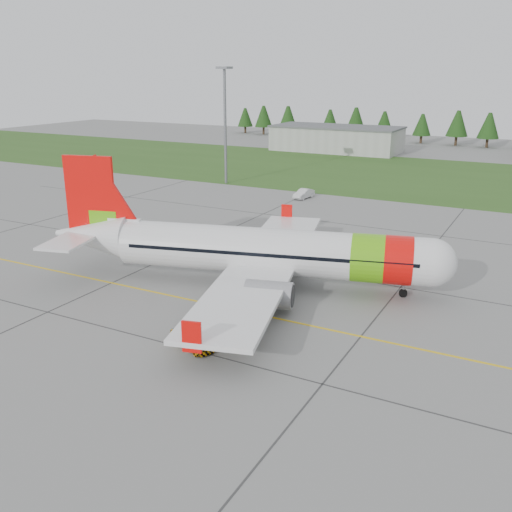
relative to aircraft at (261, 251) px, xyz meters
The scene contains 9 objects.
ground 14.82m from the aircraft, 82.15° to the right, with size 320.00×320.00×0.00m, color gray.
aircraft is the anchor object (origin of this frame).
follow_me_car 14.11m from the aircraft, 83.61° to the right, with size 1.63×1.38×4.05m, color #F4B10D.
service_van 40.29m from the aircraft, 107.67° to the left, with size 1.58×1.49×4.53m, color silver.
grass_strip 67.83m from the aircraft, 88.33° to the left, with size 320.00×50.00×0.03m, color #30561E.
taxi_guideline 7.41m from the aircraft, 72.59° to the right, with size 120.00×0.25×0.02m, color gold.
hangar_west 99.73m from the aircraft, 106.32° to the left, with size 32.00×14.00×6.00m, color #A8A8A3.
floodlight_mast 53.44m from the aircraft, 124.49° to the left, with size 0.50×0.50×20.00m, color slate.
treeline 123.74m from the aircraft, 89.09° to the left, with size 160.00×8.00×10.00m, color #1C3F14, non-canonical shape.
Camera 1 is at (21.59, -31.03, 19.40)m, focal length 40.00 mm.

